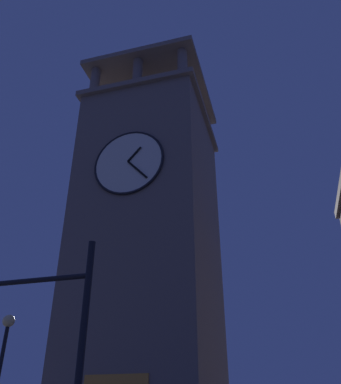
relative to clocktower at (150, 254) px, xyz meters
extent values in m
cube|color=#75665B|center=(0.00, -0.02, -0.56)|extent=(7.84, 8.99, 21.99)
cube|color=#75665B|center=(0.00, -0.02, 10.63)|extent=(8.44, 9.59, 0.40)
cylinder|color=#75665B|center=(-3.32, 3.87, 12.14)|extent=(0.70, 0.70, 2.61)
cylinder|color=#75665B|center=(0.00, 3.87, 12.14)|extent=(0.70, 0.70, 2.61)
cylinder|color=#75665B|center=(3.32, 3.87, 12.14)|extent=(0.70, 0.70, 2.61)
cylinder|color=#75665B|center=(-3.32, -3.92, 12.14)|extent=(0.70, 0.70, 2.61)
cylinder|color=#75665B|center=(0.00, -3.92, 12.14)|extent=(0.70, 0.70, 2.61)
cylinder|color=#75665B|center=(3.32, -3.92, 12.14)|extent=(0.70, 0.70, 2.61)
cube|color=#75665B|center=(0.00, -0.02, 13.65)|extent=(8.44, 9.59, 0.40)
cylinder|color=black|center=(0.00, -0.02, 14.89)|extent=(0.12, 0.12, 2.09)
cylinder|color=silver|center=(0.00, 4.53, 4.23)|extent=(4.34, 0.12, 4.34)
torus|color=black|center=(0.00, 4.55, 4.23)|extent=(4.50, 0.16, 4.50)
cube|color=black|center=(-0.40, 4.63, 4.68)|extent=(0.88, 0.06, 0.97)
cube|color=black|center=(-0.62, 4.63, 3.55)|extent=(1.34, 0.06, 1.44)
cylinder|color=black|center=(-4.02, 15.92, -8.70)|extent=(0.16, 0.16, 5.72)
cylinder|color=black|center=(-2.39, 15.92, -6.63)|extent=(3.27, 0.12, 0.12)
sphere|color=#F9DB8C|center=(1.81, 10.62, -6.24)|extent=(0.44, 0.44, 0.44)
camera|label=1|loc=(-8.13, 23.82, -9.37)|focal=38.23mm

